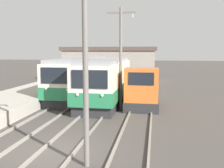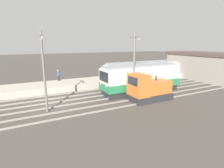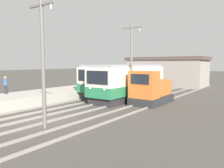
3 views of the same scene
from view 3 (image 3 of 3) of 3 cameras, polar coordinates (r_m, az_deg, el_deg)
The scene contains 11 objects.
ground_plane at distance 15.00m, azimuth -18.08°, elevation -8.93°, with size 200.00×200.00×0.00m, color #47423D.
track_left at distance 17.11m, azimuth -23.25°, elevation -7.10°, with size 1.54×60.00×0.14m.
track_center at distance 14.83m, azimuth -17.62°, elevation -8.81°, with size 1.54×60.00×0.14m.
track_right at distance 12.61m, azimuth -9.34°, elevation -11.15°, with size 1.54×60.00×0.14m.
commuter_train_left at distance 26.00m, azimuth 2.14°, elevation 1.00°, with size 2.84×11.77×3.52m.
commuter_train_center at distance 22.49m, azimuth 4.67°, elevation 0.29°, with size 2.84×10.62×3.51m.
shunting_locomotive at distance 19.99m, azimuth 10.11°, elevation -1.67°, with size 2.40×4.77×3.00m.
catenary_mast_near at distance 12.60m, azimuth -17.59°, elevation 6.24°, with size 2.00×0.20×7.13m.
catenary_mast_mid at distance 19.72m, azimuth 5.12°, elevation 6.10°, with size 2.00×0.20×7.13m.
person_on_platform at distance 22.31m, azimuth -26.04°, elevation -0.11°, with size 0.38×0.38×1.60m.
station_building at distance 37.17m, azimuth 14.11°, elevation 3.27°, with size 12.60×6.30×4.65m.
Camera 3 is at (11.83, -8.47, 3.66)m, focal length 35.00 mm.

